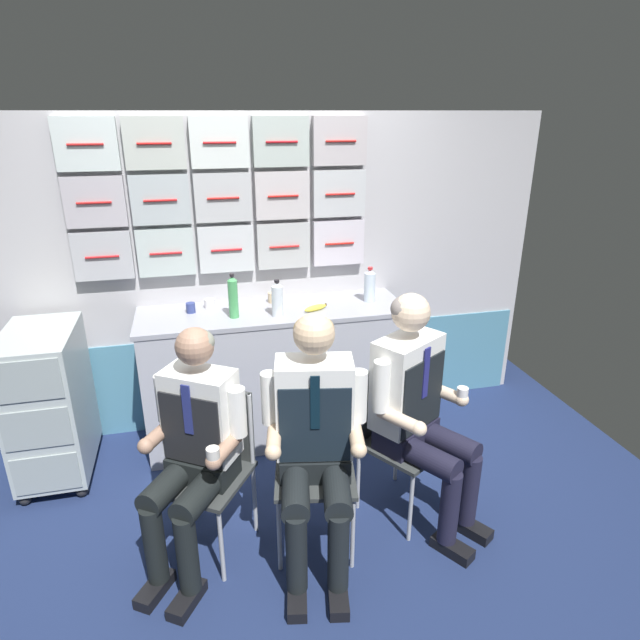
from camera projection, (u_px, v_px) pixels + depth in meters
ground at (287, 549)px, 2.84m from camera, size 4.80×4.80×0.04m
galley_bulkhead at (245, 272)px, 3.67m from camera, size 4.20×0.14×2.15m
galley_counter at (275, 373)px, 3.68m from camera, size 1.75×0.53×0.93m
service_trolley at (49, 401)px, 3.24m from camera, size 0.40×0.65×0.96m
folding_chair_left at (213, 452)px, 2.74m from camera, size 0.55×0.55×0.84m
crew_member_left at (193, 444)px, 2.54m from camera, size 0.59×0.66×1.23m
folding_chair_center at (314, 448)px, 2.78m from camera, size 0.47×0.47×0.84m
crew_member_center at (315, 433)px, 2.56m from camera, size 0.52×0.67×1.29m
folding_chair_right at (392, 424)px, 2.99m from camera, size 0.55×0.55×0.84m
crew_member_right at (418, 402)px, 2.82m from camera, size 0.63×0.71×1.30m
sparkling_bottle_green at (370, 285)px, 3.63m from camera, size 0.08×0.08×0.24m
water_bottle_clear at (233, 297)px, 3.33m from camera, size 0.06×0.06×0.28m
water_bottle_tall at (277, 299)px, 3.36m from camera, size 0.07×0.07×0.24m
espresso_cup_small at (273, 297)px, 3.63m from camera, size 0.06×0.06×0.07m
paper_cup_blue at (191, 307)px, 3.45m from camera, size 0.06×0.06×0.06m
paper_cup_tan at (209, 303)px, 3.53m from camera, size 0.06×0.06×0.06m
snack_banana at (315, 308)px, 3.48m from camera, size 0.17×0.10×0.04m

